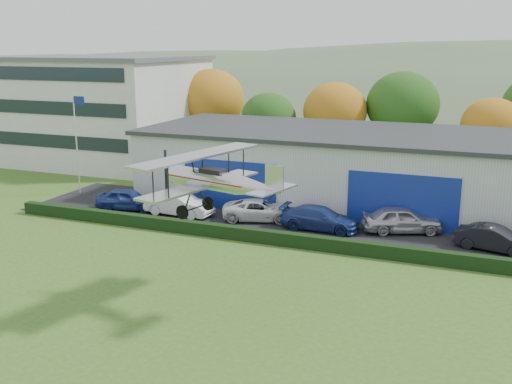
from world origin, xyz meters
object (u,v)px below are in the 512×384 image
(car_4, at_px, (402,219))
(office_block, at_px, (93,108))
(hangar, at_px, (415,170))
(car_2, at_px, (260,210))
(car_0, at_px, (128,199))
(flagpole, at_px, (77,134))
(car_3, at_px, (320,218))
(car_5, at_px, (495,239))
(biplane, at_px, (215,179))
(car_1, at_px, (179,204))

(car_4, bearing_deg, office_block, 45.95)
(hangar, bearing_deg, car_2, -140.04)
(car_0, bearing_deg, flagpole, 53.15)
(office_block, xyz_separation_m, car_3, (28.22, -15.14, -4.43))
(hangar, bearing_deg, car_4, -88.61)
(car_5, bearing_deg, car_4, 87.04)
(biplane, bearing_deg, car_5, 59.61)
(flagpole, bearing_deg, car_2, -5.89)
(car_0, relative_size, car_3, 0.88)
(hangar, height_order, biplane, biplane)
(hangar, xyz_separation_m, office_block, (-33.00, 7.02, 2.56))
(hangar, relative_size, office_block, 1.97)
(office_block, bearing_deg, car_3, -28.21)
(car_5, bearing_deg, hangar, 46.53)
(car_3, distance_m, car_4, 5.11)
(car_4, bearing_deg, car_3, 83.11)
(car_0, bearing_deg, car_4, -98.06)
(car_0, xyz_separation_m, car_1, (4.12, 0.04, 0.04))
(car_3, bearing_deg, flagpole, 84.33)
(hangar, bearing_deg, car_5, -56.31)
(office_block, relative_size, biplane, 2.74)
(car_2, height_order, car_3, car_3)
(car_1, bearing_deg, hangar, -57.07)
(flagpole, relative_size, car_0, 1.80)
(car_0, height_order, car_5, car_0)
(car_3, bearing_deg, car_0, 92.43)
(car_3, height_order, car_5, car_3)
(car_0, distance_m, car_3, 14.04)
(office_block, relative_size, car_2, 4.15)
(hangar, xyz_separation_m, flagpole, (-24.88, -5.98, 2.13))
(car_2, bearing_deg, car_3, -113.48)
(car_1, height_order, car_5, car_1)
(car_3, relative_size, biplane, 0.67)
(car_5, height_order, biplane, biplane)
(car_1, xyz_separation_m, biplane, (8.41, -11.85, 4.98))
(car_1, height_order, car_4, car_4)
(biplane, bearing_deg, car_4, 78.78)
(flagpole, bearing_deg, car_4, -1.96)
(car_0, relative_size, car_1, 0.92)
(biplane, bearing_deg, car_1, 139.54)
(biplane, bearing_deg, car_3, 97.22)
(car_2, bearing_deg, flagpole, 67.34)
(car_1, xyz_separation_m, car_5, (20.27, 0.20, -0.08))
(office_block, height_order, flagpole, office_block)
(car_3, bearing_deg, office_block, 62.19)
(car_0, height_order, car_4, car_4)
(car_3, height_order, biplane, biplane)
(car_2, bearing_deg, car_1, 82.93)
(hangar, distance_m, car_5, 10.24)
(office_block, height_order, biplane, office_block)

